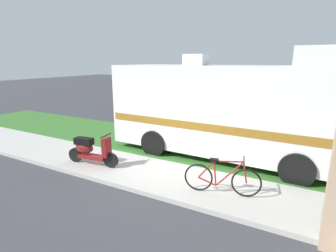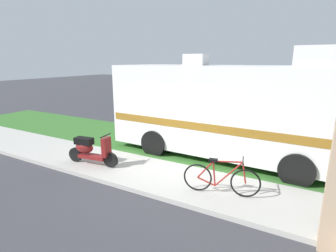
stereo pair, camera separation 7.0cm
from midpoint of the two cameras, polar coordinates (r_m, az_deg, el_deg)
ground_plane at (r=8.53m, az=-0.32°, el=-7.74°), size 80.00×80.00×0.00m
sidewalk at (r=7.56m, az=-4.80°, el=-10.25°), size 24.00×2.00×0.12m
grass_strip at (r=9.77m, az=3.97°, el=-4.64°), size 24.00×3.40×0.08m
motorhome_rv at (r=8.73m, az=12.97°, el=3.81°), size 7.51×2.74×3.50m
scooter at (r=8.22m, az=-16.70°, el=-4.94°), size 1.70×0.55×0.97m
bicycle at (r=6.34m, az=11.28°, el=-11.07°), size 1.74×0.57×0.89m
pickup_truck_near at (r=12.82m, az=19.84°, el=3.13°), size 5.78×2.53×1.70m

